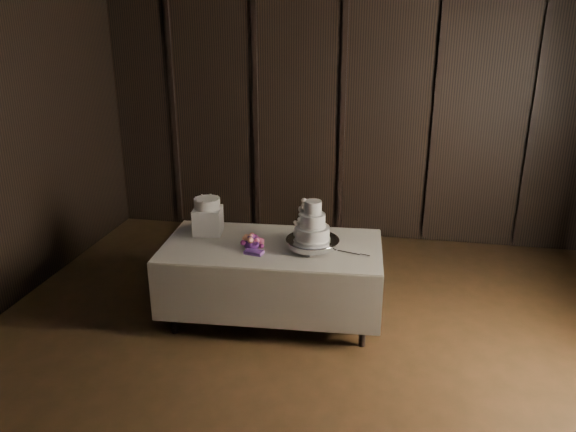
{
  "coord_description": "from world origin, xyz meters",
  "views": [
    {
      "loc": [
        0.66,
        -3.41,
        2.76
      ],
      "look_at": [
        -0.24,
        1.2,
        1.05
      ],
      "focal_mm": 35.0,
      "sensor_mm": 36.0,
      "label": 1
    }
  ],
  "objects_px": {
    "wedding_cake": "(310,225)",
    "box_pedestal": "(208,221)",
    "display_table": "(272,279)",
    "small_cake": "(207,203)",
    "bouquet": "(252,242)",
    "cake_stand": "(312,244)"
  },
  "relations": [
    {
      "from": "wedding_cake",
      "to": "bouquet",
      "type": "xyz_separation_m",
      "value": [
        -0.51,
        -0.08,
        -0.18
      ]
    },
    {
      "from": "cake_stand",
      "to": "small_cake",
      "type": "relative_size",
      "value": 1.96
    },
    {
      "from": "wedding_cake",
      "to": "box_pedestal",
      "type": "relative_size",
      "value": 1.39
    },
    {
      "from": "display_table",
      "to": "small_cake",
      "type": "relative_size",
      "value": 8.33
    },
    {
      "from": "display_table",
      "to": "small_cake",
      "type": "bearing_deg",
      "value": 161.8
    },
    {
      "from": "wedding_cake",
      "to": "small_cake",
      "type": "height_order",
      "value": "wedding_cake"
    },
    {
      "from": "box_pedestal",
      "to": "small_cake",
      "type": "height_order",
      "value": "small_cake"
    },
    {
      "from": "wedding_cake",
      "to": "box_pedestal",
      "type": "xyz_separation_m",
      "value": [
        -1.01,
        0.2,
        -0.11
      ]
    },
    {
      "from": "display_table",
      "to": "box_pedestal",
      "type": "relative_size",
      "value": 7.9
    },
    {
      "from": "cake_stand",
      "to": "display_table",
      "type": "bearing_deg",
      "value": 177.52
    },
    {
      "from": "box_pedestal",
      "to": "small_cake",
      "type": "bearing_deg",
      "value": 0.0
    },
    {
      "from": "cake_stand",
      "to": "box_pedestal",
      "type": "height_order",
      "value": "box_pedestal"
    },
    {
      "from": "small_cake",
      "to": "display_table",
      "type": "bearing_deg",
      "value": -14.47
    },
    {
      "from": "small_cake",
      "to": "box_pedestal",
      "type": "bearing_deg",
      "value": 0.0
    },
    {
      "from": "display_table",
      "to": "wedding_cake",
      "type": "relative_size",
      "value": 5.69
    },
    {
      "from": "display_table",
      "to": "wedding_cake",
      "type": "bearing_deg",
      "value": -8.85
    },
    {
      "from": "display_table",
      "to": "wedding_cake",
      "type": "distance_m",
      "value": 0.68
    },
    {
      "from": "box_pedestal",
      "to": "display_table",
      "type": "bearing_deg",
      "value": -14.47
    },
    {
      "from": "cake_stand",
      "to": "bouquet",
      "type": "xyz_separation_m",
      "value": [
        -0.54,
        -0.1,
        0.01
      ]
    },
    {
      "from": "bouquet",
      "to": "display_table",
      "type": "bearing_deg",
      "value": 34.95
    },
    {
      "from": "bouquet",
      "to": "box_pedestal",
      "type": "height_order",
      "value": "box_pedestal"
    },
    {
      "from": "display_table",
      "to": "small_cake",
      "type": "distance_m",
      "value": 0.94
    }
  ]
}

